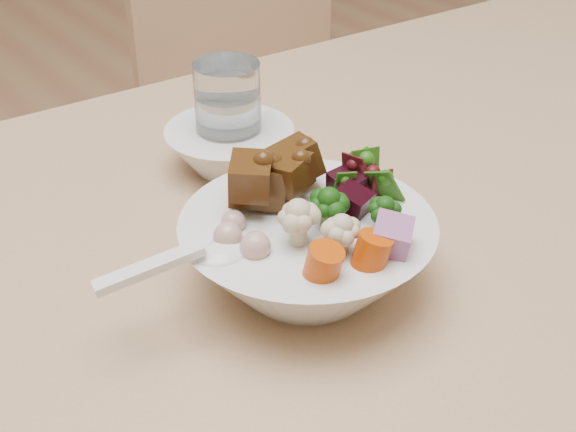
% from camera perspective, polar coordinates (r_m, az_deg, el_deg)
% --- Properties ---
extents(dining_table, '(1.51, 0.90, 0.69)m').
position_cam_1_polar(dining_table, '(0.87, 9.32, -2.64)').
color(dining_table, tan).
rests_on(dining_table, ground).
extents(chair_far, '(0.45, 0.45, 0.89)m').
position_cam_1_polar(chair_far, '(1.50, -1.67, 8.35)').
color(chair_far, tan).
rests_on(chair_far, ground).
extents(food_bowl, '(0.22, 0.22, 0.12)m').
position_cam_1_polar(food_bowl, '(0.68, 1.42, -2.21)').
color(food_bowl, white).
rests_on(food_bowl, dining_table).
extents(soup_spoon, '(0.13, 0.05, 0.02)m').
position_cam_1_polar(soup_spoon, '(0.63, -5.98, -3.02)').
color(soup_spoon, white).
rests_on(soup_spoon, food_bowl).
extents(water_glass, '(0.07, 0.07, 0.12)m').
position_cam_1_polar(water_glass, '(0.85, -4.25, 6.73)').
color(water_glass, silver).
rests_on(water_glass, dining_table).
extents(side_bowl, '(0.14, 0.14, 0.05)m').
position_cam_1_polar(side_bowl, '(0.86, -4.15, 4.81)').
color(side_bowl, white).
rests_on(side_bowl, dining_table).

